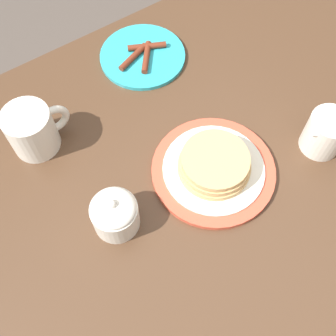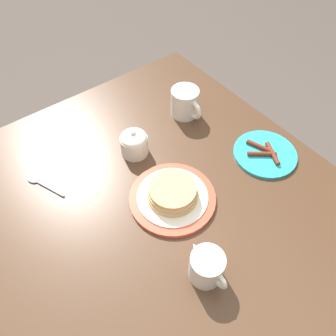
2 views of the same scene
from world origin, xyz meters
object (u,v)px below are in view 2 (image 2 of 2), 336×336
at_px(sugar_bowl, 134,143).
at_px(side_plate_bacon, 264,153).
at_px(pancake_plate, 172,195).
at_px(creamer_pitcher, 206,266).
at_px(coffee_mug, 185,103).
at_px(spoon, 39,183).

bearing_deg(sugar_bowl, side_plate_bacon, 51.36).
height_order(pancake_plate, creamer_pitcher, creamer_pitcher).
bearing_deg(coffee_mug, spoon, -92.65).
bearing_deg(pancake_plate, spoon, -135.35).
height_order(side_plate_bacon, creamer_pitcher, creamer_pitcher).
height_order(coffee_mug, creamer_pitcher, coffee_mug).
distance_m(creamer_pitcher, spoon, 0.54).
height_order(pancake_plate, side_plate_bacon, pancake_plate).
xyz_separation_m(pancake_plate, side_plate_bacon, (0.04, 0.33, -0.01)).
xyz_separation_m(pancake_plate, spoon, (-0.28, -0.28, -0.02)).
xyz_separation_m(sugar_bowl, spoon, (-0.07, -0.29, -0.04)).
bearing_deg(sugar_bowl, coffee_mug, 100.46).
bearing_deg(spoon, sugar_bowl, 76.76).
distance_m(sugar_bowl, spoon, 0.30).
height_order(creamer_pitcher, spoon, creamer_pitcher).
distance_m(pancake_plate, spoon, 0.40).
height_order(side_plate_bacon, spoon, side_plate_bacon).
xyz_separation_m(pancake_plate, sugar_bowl, (-0.21, 0.01, 0.02)).
relative_size(coffee_mug, creamer_pitcher, 1.07).
height_order(side_plate_bacon, sugar_bowl, sugar_bowl).
relative_size(pancake_plate, creamer_pitcher, 2.02).
xyz_separation_m(creamer_pitcher, sugar_bowl, (-0.43, 0.09, -0.00)).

